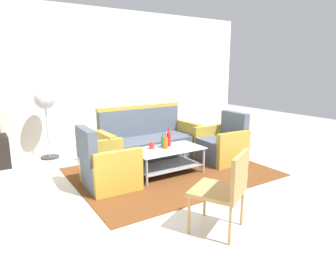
{
  "coord_description": "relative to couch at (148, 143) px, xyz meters",
  "views": [
    {
      "loc": [
        -2.53,
        -3.0,
        1.63
      ],
      "look_at": [
        -0.19,
        0.65,
        0.65
      ],
      "focal_mm": 31.77,
      "sensor_mm": 36.0,
      "label": 1
    }
  ],
  "objects": [
    {
      "name": "wicker_chair",
      "position": [
        -0.49,
        -2.48,
        0.18
      ],
      "size": [
        0.65,
        0.65,
        0.84
      ],
      "rotation": [
        0.0,
        0.0,
        0.5
      ],
      "color": "#AD844C",
      "rests_on": "ground"
    },
    {
      "name": "armchair_right",
      "position": [
        1.09,
        -0.73,
        -0.03
      ],
      "size": [
        0.73,
        0.79,
        0.85
      ],
      "rotation": [
        0.0,
        0.0,
        1.53
      ],
      "color": "#4C5666",
      "rests_on": "rug"
    },
    {
      "name": "ground_plane",
      "position": [
        0.08,
        -1.48,
        -0.32
      ],
      "size": [
        14.0,
        14.0,
        0.0
      ],
      "primitive_type": "plane",
      "color": "beige"
    },
    {
      "name": "coffee_table",
      "position": [
        -0.08,
        -0.76,
        -0.04
      ],
      "size": [
        1.1,
        0.6,
        0.4
      ],
      "color": "silver",
      "rests_on": "rug"
    },
    {
      "name": "couch",
      "position": [
        0.0,
        0.0,
        0.0
      ],
      "size": [
        1.83,
        0.81,
        0.96
      ],
      "rotation": [
        0.0,
        0.0,
        3.18
      ],
      "color": "#4C5666",
      "rests_on": "rug"
    },
    {
      "name": "bottle_red",
      "position": [
        0.02,
        -0.65,
        0.21
      ],
      "size": [
        0.06,
        0.06,
        0.31
      ],
      "color": "red",
      "rests_on": "coffee_table"
    },
    {
      "name": "rug",
      "position": [
        0.02,
        -0.73,
        -0.31
      ],
      "size": [
        2.96,
        2.25,
        0.01
      ],
      "primitive_type": "cube",
      "color": "brown",
      "rests_on": "ground"
    },
    {
      "name": "armchair_left",
      "position": [
        -1.05,
        -0.73,
        -0.03
      ],
      "size": [
        0.72,
        0.78,
        0.85
      ],
      "rotation": [
        0.0,
        0.0,
        -1.59
      ],
      "color": "#4C5666",
      "rests_on": "rug"
    },
    {
      "name": "cup",
      "position": [
        -0.28,
        -0.63,
        0.14
      ],
      "size": [
        0.08,
        0.08,
        0.1
      ],
      "primitive_type": "cylinder",
      "color": "red",
      "rests_on": "coffee_table"
    },
    {
      "name": "wall_back",
      "position": [
        0.08,
        1.58,
        1.08
      ],
      "size": [
        6.52,
        0.12,
        2.8
      ],
      "color": "silver",
      "rests_on": "ground"
    },
    {
      "name": "bottle_green",
      "position": [
        -0.08,
        -0.63,
        0.18
      ],
      "size": [
        0.06,
        0.06,
        0.23
      ],
      "color": "#2D8C38",
      "rests_on": "coffee_table"
    },
    {
      "name": "bottle_orange",
      "position": [
        -0.1,
        -0.74,
        0.19
      ],
      "size": [
        0.07,
        0.07,
        0.24
      ],
      "color": "#D85919",
      "rests_on": "coffee_table"
    },
    {
      "name": "pedestal_fan",
      "position": [
        -1.45,
        1.12,
        0.7
      ],
      "size": [
        0.36,
        0.36,
        1.27
      ],
      "color": "#2D2D33",
      "rests_on": "ground"
    }
  ]
}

